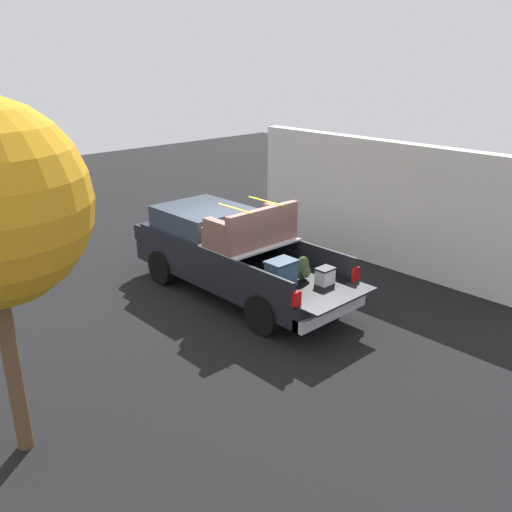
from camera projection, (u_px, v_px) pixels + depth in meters
name	position (u px, v px, depth m)	size (l,w,h in m)	color
ground_plane	(238.00, 294.00, 12.62)	(40.00, 40.00, 0.00)	black
pickup_truck	(228.00, 251.00, 12.52)	(6.05, 2.06, 2.23)	black
building_facade	(382.00, 204.00, 14.01)	(8.06, 0.36, 3.22)	silver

